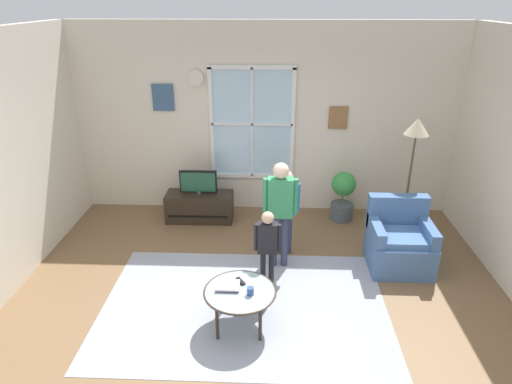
{
  "coord_description": "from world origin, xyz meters",
  "views": [
    {
      "loc": [
        0.12,
        -3.9,
        3.2
      ],
      "look_at": [
        -0.06,
        0.75,
        1.13
      ],
      "focal_mm": 31.06,
      "sensor_mm": 36.0,
      "label": 1
    }
  ],
  "objects_px": {
    "cup": "(250,291)",
    "person_blue_shirt": "(286,203)",
    "book_stack": "(228,286)",
    "remote_near_books": "(241,281)",
    "television": "(198,182)",
    "armchair": "(399,243)",
    "floor_lamp": "(415,139)",
    "person_black_shirt": "(267,242)",
    "potted_plant_by_window": "(343,195)",
    "person_green_shirt": "(280,204)",
    "tv_stand": "(200,207)",
    "coffee_table": "(240,293)"
  },
  "relations": [
    {
      "from": "person_green_shirt",
      "to": "person_blue_shirt",
      "type": "bearing_deg",
      "value": 75.58
    },
    {
      "from": "remote_near_books",
      "to": "person_blue_shirt",
      "type": "relative_size",
      "value": 0.12
    },
    {
      "from": "coffee_table",
      "to": "cup",
      "type": "xyz_separation_m",
      "value": [
        0.11,
        -0.05,
        0.07
      ]
    },
    {
      "from": "person_blue_shirt",
      "to": "tv_stand",
      "type": "bearing_deg",
      "value": 144.44
    },
    {
      "from": "person_blue_shirt",
      "to": "floor_lamp",
      "type": "height_order",
      "value": "floor_lamp"
    },
    {
      "from": "tv_stand",
      "to": "remote_near_books",
      "type": "xyz_separation_m",
      "value": [
        0.8,
        -2.25,
        0.23
      ]
    },
    {
      "from": "armchair",
      "to": "book_stack",
      "type": "bearing_deg",
      "value": -150.04
    },
    {
      "from": "person_green_shirt",
      "to": "floor_lamp",
      "type": "xyz_separation_m",
      "value": [
        1.78,
        0.82,
        0.58
      ]
    },
    {
      "from": "cup",
      "to": "person_green_shirt",
      "type": "height_order",
      "value": "person_green_shirt"
    },
    {
      "from": "cup",
      "to": "floor_lamp",
      "type": "distance_m",
      "value": 3.08
    },
    {
      "from": "cup",
      "to": "person_blue_shirt",
      "type": "height_order",
      "value": "person_blue_shirt"
    },
    {
      "from": "armchair",
      "to": "potted_plant_by_window",
      "type": "bearing_deg",
      "value": 113.33
    },
    {
      "from": "coffee_table",
      "to": "floor_lamp",
      "type": "bearing_deg",
      "value": 42.25
    },
    {
      "from": "television",
      "to": "book_stack",
      "type": "distance_m",
      "value": 2.45
    },
    {
      "from": "remote_near_books",
      "to": "potted_plant_by_window",
      "type": "relative_size",
      "value": 0.18
    },
    {
      "from": "cup",
      "to": "floor_lamp",
      "type": "relative_size",
      "value": 0.05
    },
    {
      "from": "potted_plant_by_window",
      "to": "television",
      "type": "bearing_deg",
      "value": -177.27
    },
    {
      "from": "person_black_shirt",
      "to": "floor_lamp",
      "type": "height_order",
      "value": "floor_lamp"
    },
    {
      "from": "coffee_table",
      "to": "book_stack",
      "type": "bearing_deg",
      "value": 158.64
    },
    {
      "from": "book_stack",
      "to": "television",
      "type": "bearing_deg",
      "value": 106.02
    },
    {
      "from": "armchair",
      "to": "coffee_table",
      "type": "distance_m",
      "value": 2.31
    },
    {
      "from": "remote_near_books",
      "to": "person_green_shirt",
      "type": "xyz_separation_m",
      "value": [
        0.42,
        1.01,
        0.43
      ]
    },
    {
      "from": "person_black_shirt",
      "to": "person_green_shirt",
      "type": "xyz_separation_m",
      "value": [
        0.14,
        0.53,
        0.24
      ]
    },
    {
      "from": "cup",
      "to": "remote_near_books",
      "type": "relative_size",
      "value": 0.59
    },
    {
      "from": "cup",
      "to": "remote_near_books",
      "type": "bearing_deg",
      "value": 118.67
    },
    {
      "from": "tv_stand",
      "to": "person_black_shirt",
      "type": "height_order",
      "value": "person_black_shirt"
    },
    {
      "from": "tv_stand",
      "to": "armchair",
      "type": "height_order",
      "value": "armchair"
    },
    {
      "from": "tv_stand",
      "to": "remote_near_books",
      "type": "bearing_deg",
      "value": -70.46
    },
    {
      "from": "person_green_shirt",
      "to": "armchair",
      "type": "bearing_deg",
      "value": 2.82
    },
    {
      "from": "book_stack",
      "to": "remote_near_books",
      "type": "xyz_separation_m",
      "value": [
        0.12,
        0.1,
        -0.01
      ]
    },
    {
      "from": "television",
      "to": "armchair",
      "type": "xyz_separation_m",
      "value": [
        2.74,
        -1.16,
        -0.31
      ]
    },
    {
      "from": "book_stack",
      "to": "person_black_shirt",
      "type": "bearing_deg",
      "value": 55.9
    },
    {
      "from": "remote_near_books",
      "to": "person_green_shirt",
      "type": "bearing_deg",
      "value": 67.65
    },
    {
      "from": "remote_near_books",
      "to": "potted_plant_by_window",
      "type": "xyz_separation_m",
      "value": [
        1.4,
        2.35,
        -0.04
      ]
    },
    {
      "from": "armchair",
      "to": "person_green_shirt",
      "type": "height_order",
      "value": "person_green_shirt"
    },
    {
      "from": "cup",
      "to": "person_green_shirt",
      "type": "distance_m",
      "value": 1.32
    },
    {
      "from": "floor_lamp",
      "to": "television",
      "type": "bearing_deg",
      "value": 172.21
    },
    {
      "from": "armchair",
      "to": "book_stack",
      "type": "xyz_separation_m",
      "value": [
        -2.07,
        -1.19,
        0.13
      ]
    },
    {
      "from": "armchair",
      "to": "remote_near_books",
      "type": "relative_size",
      "value": 6.21
    },
    {
      "from": "remote_near_books",
      "to": "potted_plant_by_window",
      "type": "bearing_deg",
      "value": 59.28
    },
    {
      "from": "person_black_shirt",
      "to": "person_green_shirt",
      "type": "distance_m",
      "value": 0.6
    },
    {
      "from": "book_stack",
      "to": "person_green_shirt",
      "type": "distance_m",
      "value": 1.31
    },
    {
      "from": "person_green_shirt",
      "to": "person_blue_shirt",
      "type": "relative_size",
      "value": 1.19
    },
    {
      "from": "armchair",
      "to": "person_black_shirt",
      "type": "relative_size",
      "value": 0.85
    },
    {
      "from": "television",
      "to": "remote_near_books",
      "type": "bearing_deg",
      "value": -70.44
    },
    {
      "from": "tv_stand",
      "to": "cup",
      "type": "height_order",
      "value": "cup"
    },
    {
      "from": "cup",
      "to": "person_black_shirt",
      "type": "height_order",
      "value": "person_black_shirt"
    },
    {
      "from": "television",
      "to": "remote_near_books",
      "type": "xyz_separation_m",
      "value": [
        0.8,
        -2.25,
        -0.18
      ]
    },
    {
      "from": "person_black_shirt",
      "to": "remote_near_books",
      "type": "bearing_deg",
      "value": -119.4
    },
    {
      "from": "armchair",
      "to": "person_green_shirt",
      "type": "relative_size",
      "value": 0.62
    }
  ]
}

